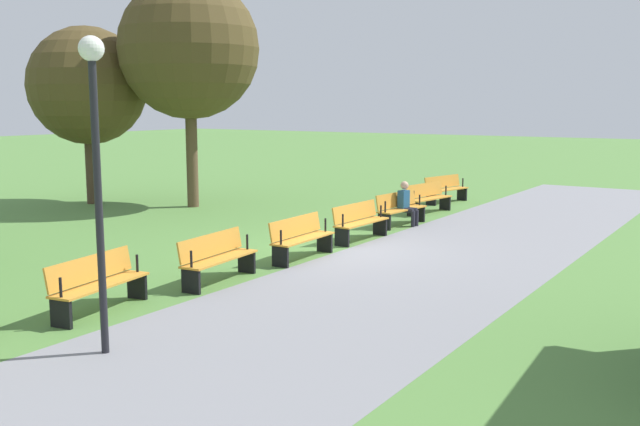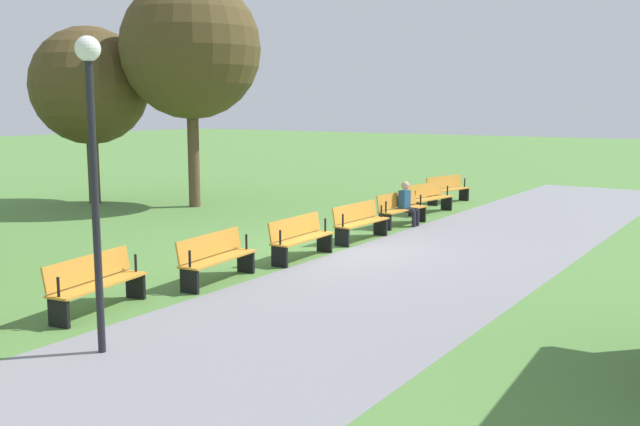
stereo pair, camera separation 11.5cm
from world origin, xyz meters
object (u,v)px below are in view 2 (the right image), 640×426
(bench_6, at_px, (96,282))
(person_seated, at_px, (407,202))
(lamp_post, at_px, (92,137))
(bench_5, at_px, (216,257))
(tree_3, at_px, (90,86))
(bench_0, at_px, (447,188))
(bench_4, at_px, (300,237))
(tree_0, at_px, (191,49))
(bench_2, at_px, (401,208))
(bench_1, at_px, (429,197))
(bench_3, at_px, (360,221))

(bench_6, bearing_deg, person_seated, 168.29)
(bench_6, relative_size, lamp_post, 0.47)
(bench_5, distance_m, tree_3, 12.48)
(bench_0, relative_size, bench_5, 1.01)
(bench_4, height_order, bench_6, same)
(bench_6, distance_m, lamp_post, 3.08)
(bench_5, xyz_separation_m, tree_3, (-5.83, -10.52, 3.36))
(tree_0, xyz_separation_m, lamp_post, (10.75, 8.46, -2.12))
(bench_2, distance_m, person_seated, 0.23)
(bench_2, bearing_deg, bench_6, 3.63)
(bench_1, xyz_separation_m, tree_3, (4.10, -10.20, 3.36))
(bench_4, bearing_deg, bench_3, 178.19)
(person_seated, relative_size, tree_0, 0.17)
(bench_5, height_order, person_seated, person_seated)
(bench_3, relative_size, bench_5, 0.99)
(bench_4, height_order, person_seated, person_seated)
(bench_0, height_order, bench_3, same)
(bench_6, bearing_deg, bench_1, 170.95)
(bench_1, distance_m, person_seated, 2.44)
(person_seated, bearing_deg, bench_1, -163.58)
(bench_3, distance_m, bench_6, 7.46)
(tree_0, distance_m, lamp_post, 13.84)
(bench_1, xyz_separation_m, bench_5, (9.93, 0.31, 0.00))
(bench_0, height_order, tree_0, tree_0)
(bench_0, bearing_deg, person_seated, 23.57)
(bench_2, xyz_separation_m, tree_3, (1.63, -10.52, 3.36))
(bench_1, bearing_deg, bench_2, 16.26)
(bench_2, bearing_deg, tree_3, -75.77)
(tree_3, relative_size, lamp_post, 1.41)
(bench_4, distance_m, person_seated, 5.05)
(bench_2, relative_size, bench_3, 1.01)
(bench_5, distance_m, person_seated, 7.54)
(bench_0, xyz_separation_m, bench_3, (7.40, 0.94, 0.00))
(bench_3, relative_size, tree_3, 0.33)
(bench_2, relative_size, bench_5, 1.00)
(bench_5, height_order, tree_0, tree_0)
(bench_5, height_order, tree_3, tree_3)
(lamp_post, bearing_deg, bench_6, -127.48)
(bench_2, height_order, bench_4, same)
(bench_0, distance_m, tree_0, 9.45)
(bench_3, bearing_deg, lamp_post, 9.11)
(bench_4, bearing_deg, bench_0, -176.40)
(person_seated, distance_m, tree_0, 8.53)
(bench_2, distance_m, bench_4, 4.98)
(bench_0, distance_m, bench_5, 12.40)
(bench_3, relative_size, person_seated, 1.56)
(lamp_post, bearing_deg, bench_2, -173.52)
(person_seated, bearing_deg, bench_5, 4.27)
(bench_4, xyz_separation_m, person_seated, (-5.05, -0.00, 0.16))
(bench_1, relative_size, tree_0, 0.27)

